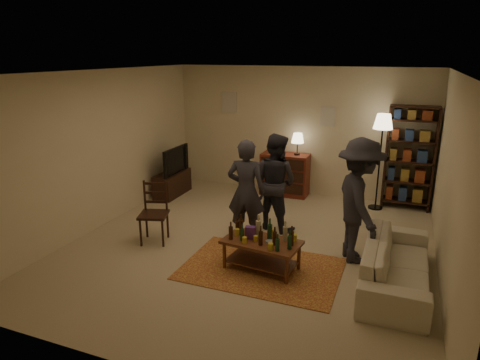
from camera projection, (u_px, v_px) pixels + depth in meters
The scene contains 13 objects.
floor at pixel (250, 246), 6.83m from camera, with size 6.00×6.00×0.00m, color #C6B793.
room_shell at pixel (270, 108), 9.19m from camera, with size 6.00×6.00×6.00m.
rug at pixel (261, 268), 6.10m from camera, with size 2.20×1.50×0.01m, color maroon.
coffee_table at pixel (262, 243), 5.99m from camera, with size 1.13×0.70×0.78m.
dining_chair at pixel (154, 210), 6.89m from camera, with size 0.55×0.55×1.01m.
tv_stand at pixel (172, 178), 9.18m from camera, with size 0.40×1.00×1.06m.
dresser at pixel (285, 173), 9.18m from camera, with size 1.00×0.50×1.36m.
bookshelf at pixel (409, 157), 8.22m from camera, with size 0.90×0.34×2.02m.
floor_lamp at pixel (383, 129), 8.03m from camera, with size 0.36×0.36×1.87m.
sofa at pixel (396, 264), 5.61m from camera, with size 2.08×0.81×0.61m, color beige.
person_left at pixel (246, 191), 6.80m from camera, with size 0.62×0.40×1.69m, color #2A2A33.
person_right at pixel (275, 182), 7.31m from camera, with size 0.82×0.64×1.68m, color #27272F.
person_by_sofa at pixel (359, 201), 6.13m from camera, with size 1.19×0.68×1.84m, color #26262E.
Camera 1 is at (2.14, -5.86, 2.97)m, focal length 32.00 mm.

